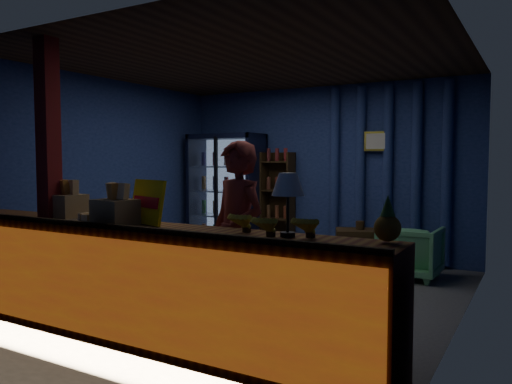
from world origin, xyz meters
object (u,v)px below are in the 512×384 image
Objects in this scene: green_chair at (410,252)px; pastry_tray at (95,219)px; table_lamp at (288,187)px; shopkeeper at (237,237)px.

green_chair is 1.58× the size of pastry_tray.
table_lamp is (1.81, 0.09, 0.33)m from pastry_tray.
shopkeeper is 1.24m from pastry_tray.
pastry_tray reaches higher than green_chair.
green_chair is 3.91m from pastry_tray.
table_lamp is (0.71, -0.48, 0.48)m from shopkeeper.
pastry_tray is (-1.93, -3.34, 0.65)m from green_chair.
table_lamp is at bearing -14.17° from shopkeeper.
shopkeeper is 3.60× the size of pastry_tray.
pastry_tray is (-1.09, -0.57, 0.15)m from shopkeeper.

